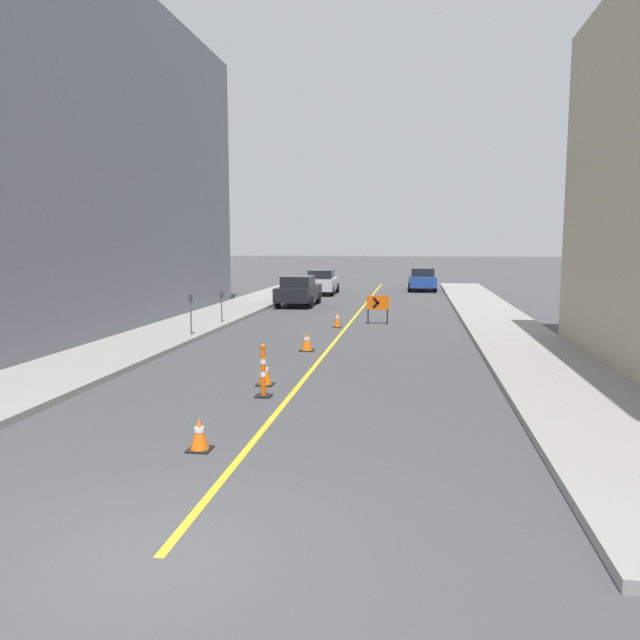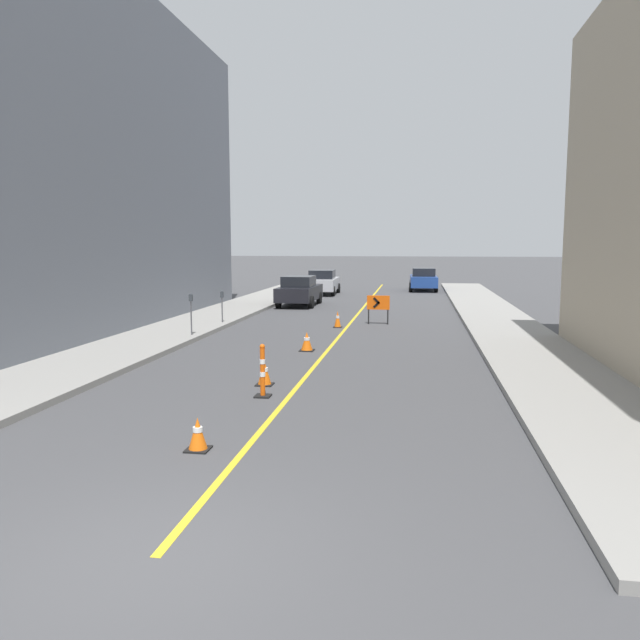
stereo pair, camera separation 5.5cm
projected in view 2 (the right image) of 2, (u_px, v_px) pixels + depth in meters
The scene contains 16 objects.
ground_plane at pixel (155, 558), 6.63m from camera, with size 300.00×300.00×0.00m, color #424244.
lane_stripe at pixel (356, 316), 28.37m from camera, with size 0.12×44.34×0.01m.
sidewalk_left at pixel (226, 312), 29.29m from camera, with size 2.96×44.34×0.15m.
sidewalk_right at pixel (494, 317), 27.43m from camera, with size 2.96×44.34×0.15m.
building_facade_left at pixel (55, 158), 23.00m from camera, with size 6.00×24.33×12.87m.
traffic_cone_nearest at pixel (198, 434), 10.04m from camera, with size 0.38×0.38×0.54m.
traffic_cone_second at pixel (265, 373), 14.64m from camera, with size 0.39×0.39×0.58m.
traffic_cone_third at pixel (307, 342), 19.30m from camera, with size 0.44×0.44×0.59m.
traffic_cone_fourth at pixel (338, 319), 24.63m from camera, with size 0.33×0.33×0.66m.
delineator_post_front at pixel (263, 374), 13.50m from camera, with size 0.34×0.34×1.16m.
arrow_barricade_primary at pixel (378, 304), 25.54m from camera, with size 0.93×0.08×1.19m.
parked_car_curb_near at pixel (299, 291), 33.11m from camera, with size 1.94×4.33×1.59m.
parked_car_curb_mid at pixel (323, 282), 40.40m from camera, with size 1.95×4.35×1.59m.
parked_car_curb_far at pixel (423, 279), 43.49m from camera, with size 1.95×4.35×1.59m.
parking_meter_near_curb at pixel (191, 306), 21.54m from camera, with size 0.12×0.11×1.45m.
parking_meter_far_curb at pixel (222, 300), 24.97m from camera, with size 0.12×0.11×1.28m.
Camera 2 is at (2.69, -5.92, 3.33)m, focal length 35.00 mm.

